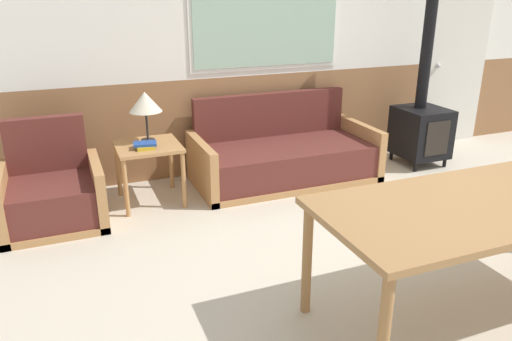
{
  "coord_description": "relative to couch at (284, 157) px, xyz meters",
  "views": [
    {
      "loc": [
        -2.3,
        -2.3,
        1.9
      ],
      "look_at": [
        -0.91,
        1.16,
        0.52
      ],
      "focal_mm": 35.0,
      "sensor_mm": 36.0,
      "label": 1
    }
  ],
  "objects": [
    {
      "name": "table_lamp",
      "position": [
        -1.37,
        0.04,
        0.68
      ],
      "size": [
        0.3,
        0.3,
        0.46
      ],
      "color": "#262628",
      "rests_on": "side_table"
    },
    {
      "name": "side_table",
      "position": [
        -1.39,
        -0.06,
        0.23
      ],
      "size": [
        0.57,
        0.57,
        0.56
      ],
      "color": "#B27F4C",
      "rests_on": "ground_plane"
    },
    {
      "name": "dining_table",
      "position": [
        0.16,
        -2.49,
        0.45
      ],
      "size": [
        2.09,
        0.89,
        0.76
      ],
      "color": "#9E7042",
      "rests_on": "ground_plane"
    },
    {
      "name": "wall_back",
      "position": [
        0.21,
        0.51,
        1.12
      ],
      "size": [
        7.2,
        0.09,
        2.7
      ],
      "color": "#8E603D",
      "rests_on": "ground_plane"
    },
    {
      "name": "wood_stove",
      "position": [
        1.63,
        -0.11,
        0.3
      ],
      "size": [
        0.5,
        0.55,
        2.36
      ],
      "color": "black",
      "rests_on": "ground_plane"
    },
    {
      "name": "entry_door",
      "position": [
        2.55,
        0.45,
        0.79
      ],
      "size": [
        0.88,
        0.09,
        2.08
      ],
      "color": "silver",
      "rests_on": "ground_plane"
    },
    {
      "name": "book_stack",
      "position": [
        -1.43,
        -0.16,
        0.34
      ],
      "size": [
        0.22,
        0.17,
        0.05
      ],
      "color": "gold",
      "rests_on": "side_table"
    },
    {
      "name": "ground_plane",
      "position": [
        0.22,
        -2.12,
        -0.24
      ],
      "size": [
        16.0,
        16.0,
        0.0
      ],
      "primitive_type": "plane",
      "color": "beige"
    },
    {
      "name": "couch",
      "position": [
        0.0,
        0.0,
        0.0
      ],
      "size": [
        1.86,
        0.88,
        0.84
      ],
      "color": "#B27F4C",
      "rests_on": "ground_plane"
    },
    {
      "name": "armchair",
      "position": [
        -2.24,
        -0.21,
        0.0
      ],
      "size": [
        0.82,
        0.76,
        0.86
      ],
      "rotation": [
        0.0,
        0.0,
        0.11
      ],
      "color": "#B27F4C",
      "rests_on": "ground_plane"
    }
  ]
}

